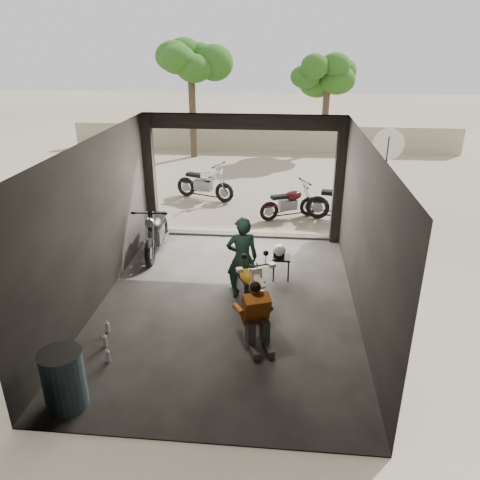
% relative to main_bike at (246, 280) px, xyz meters
% --- Properties ---
extents(ground, '(80.00, 80.00, 0.00)m').
position_rel_main_bike_xyz_m(ground, '(-0.37, 0.02, -0.56)').
color(ground, '#7A6D56').
rests_on(ground, ground).
extents(garage, '(7.00, 7.13, 3.20)m').
position_rel_main_bike_xyz_m(garage, '(-0.37, 0.56, 0.72)').
color(garage, '#2D2B28').
rests_on(garage, ground).
extents(boundary_wall, '(18.00, 0.30, 1.20)m').
position_rel_main_bike_xyz_m(boundary_wall, '(-0.37, 14.02, 0.04)').
color(boundary_wall, gray).
rests_on(boundary_wall, ground).
extents(tree_left, '(2.20, 2.20, 5.60)m').
position_rel_main_bike_xyz_m(tree_left, '(-3.37, 12.52, 3.42)').
color(tree_left, '#382B1E').
rests_on(tree_left, ground).
extents(tree_right, '(2.20, 2.20, 5.00)m').
position_rel_main_bike_xyz_m(tree_right, '(2.43, 14.02, 3.00)').
color(tree_right, '#382B1E').
rests_on(tree_right, ground).
extents(main_bike, '(1.33, 1.83, 1.13)m').
position_rel_main_bike_xyz_m(main_bike, '(0.00, 0.00, 0.00)').
color(main_bike, silver).
rests_on(main_bike, ground).
extents(left_bike, '(0.85, 1.88, 1.25)m').
position_rel_main_bike_xyz_m(left_bike, '(-2.37, 2.28, 0.06)').
color(left_bike, black).
rests_on(left_bike, ground).
extents(outside_bike_a, '(1.97, 1.35, 1.23)m').
position_rel_main_bike_xyz_m(outside_bike_a, '(-1.90, 6.53, 0.05)').
color(outside_bike_a, black).
rests_on(outside_bike_a, ground).
extents(outside_bike_b, '(1.74, 1.31, 1.09)m').
position_rel_main_bike_xyz_m(outside_bike_b, '(0.84, 5.02, -0.02)').
color(outside_bike_b, '#420F12').
rests_on(outside_bike_b, ground).
extents(outside_bike_c, '(2.04, 1.15, 1.30)m').
position_rel_main_bike_xyz_m(outside_bike_c, '(2.41, 4.91, 0.09)').
color(outside_bike_c, black).
rests_on(outside_bike_c, ground).
extents(rider, '(0.70, 0.53, 1.73)m').
position_rel_main_bike_xyz_m(rider, '(-0.11, 0.34, 0.30)').
color(rider, '#162D24').
rests_on(rider, ground).
extents(mechanic, '(0.82, 0.94, 1.14)m').
position_rel_main_bike_xyz_m(mechanic, '(0.31, -1.36, 0.01)').
color(mechanic, '#C9611A').
rests_on(mechanic, ground).
extents(stool, '(0.38, 0.38, 0.53)m').
position_rel_main_bike_xyz_m(stool, '(0.66, 1.19, -0.11)').
color(stool, black).
rests_on(stool, ground).
extents(helmet, '(0.29, 0.30, 0.27)m').
position_rel_main_bike_xyz_m(helmet, '(0.61, 1.21, 0.10)').
color(helmet, white).
rests_on(helmet, stool).
extents(oil_drum, '(0.59, 0.59, 0.91)m').
position_rel_main_bike_xyz_m(oil_drum, '(-2.31, -2.98, -0.11)').
color(oil_drum, '#436270').
rests_on(oil_drum, ground).
extents(sign_post, '(0.87, 0.08, 2.62)m').
position_rel_main_bike_xyz_m(sign_post, '(3.47, 5.18, 1.23)').
color(sign_post, black).
rests_on(sign_post, ground).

